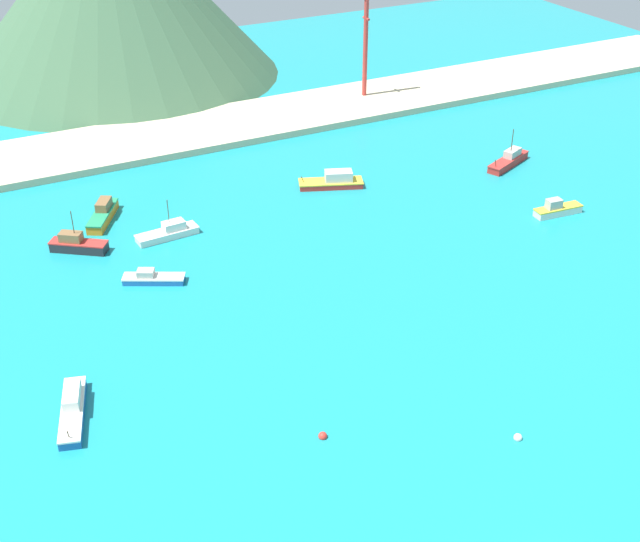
{
  "coord_description": "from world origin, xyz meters",
  "views": [
    {
      "loc": [
        -38.13,
        -32.28,
        56.33
      ],
      "look_at": [
        4.23,
        50.52,
        0.71
      ],
      "focal_mm": 47.09,
      "sensor_mm": 36.0,
      "label": 1
    }
  ],
  "objects_px": {
    "fishing_boat_10": "(153,278)",
    "fishing_boat_12": "(77,244)",
    "fishing_boat_13": "(509,160)",
    "buoy_0": "(323,436)",
    "radio_tower": "(366,34)",
    "fishing_boat_2": "(103,214)",
    "fishing_boat_6": "(169,232)",
    "buoy_1": "(518,438)",
    "fishing_boat_4": "(557,209)",
    "fishing_boat_5": "(73,408)",
    "fishing_boat_1": "(333,181)"
  },
  "relations": [
    {
      "from": "buoy_1",
      "to": "fishing_boat_4",
      "type": "bearing_deg",
      "value": 45.15
    },
    {
      "from": "fishing_boat_1",
      "to": "fishing_boat_12",
      "type": "xyz_separation_m",
      "value": [
        -40.62,
        -2.36,
        0.08
      ]
    },
    {
      "from": "fishing_boat_1",
      "to": "fishing_boat_4",
      "type": "height_order",
      "value": "fishing_boat_4"
    },
    {
      "from": "fishing_boat_1",
      "to": "buoy_1",
      "type": "bearing_deg",
      "value": -100.49
    },
    {
      "from": "fishing_boat_4",
      "to": "buoy_1",
      "type": "xyz_separation_m",
      "value": [
        -35.82,
        -36.0,
        -0.72
      ]
    },
    {
      "from": "buoy_1",
      "to": "fishing_boat_5",
      "type": "bearing_deg",
      "value": 148.23
    },
    {
      "from": "fishing_boat_2",
      "to": "radio_tower",
      "type": "height_order",
      "value": "radio_tower"
    },
    {
      "from": "buoy_1",
      "to": "radio_tower",
      "type": "height_order",
      "value": "radio_tower"
    },
    {
      "from": "fishing_boat_5",
      "to": "buoy_1",
      "type": "height_order",
      "value": "fishing_boat_5"
    },
    {
      "from": "fishing_boat_1",
      "to": "fishing_boat_10",
      "type": "height_order",
      "value": "fishing_boat_1"
    },
    {
      "from": "fishing_boat_1",
      "to": "radio_tower",
      "type": "distance_m",
      "value": 42.25
    },
    {
      "from": "fishing_boat_6",
      "to": "radio_tower",
      "type": "height_order",
      "value": "radio_tower"
    },
    {
      "from": "radio_tower",
      "to": "fishing_boat_10",
      "type": "bearing_deg",
      "value": -140.81
    },
    {
      "from": "fishing_boat_2",
      "to": "radio_tower",
      "type": "distance_m",
      "value": 66.39
    },
    {
      "from": "fishing_boat_12",
      "to": "buoy_1",
      "type": "bearing_deg",
      "value": -62.66
    },
    {
      "from": "fishing_boat_10",
      "to": "fishing_boat_12",
      "type": "relative_size",
      "value": 1.04
    },
    {
      "from": "fishing_boat_4",
      "to": "fishing_boat_10",
      "type": "distance_m",
      "value": 59.45
    },
    {
      "from": "fishing_boat_1",
      "to": "fishing_boat_13",
      "type": "distance_m",
      "value": 30.37
    },
    {
      "from": "fishing_boat_4",
      "to": "fishing_boat_10",
      "type": "bearing_deg",
      "value": 171.59
    },
    {
      "from": "fishing_boat_1",
      "to": "radio_tower",
      "type": "relative_size",
      "value": 0.4
    },
    {
      "from": "fishing_boat_13",
      "to": "buoy_0",
      "type": "height_order",
      "value": "fishing_boat_13"
    },
    {
      "from": "fishing_boat_6",
      "to": "fishing_boat_10",
      "type": "distance_m",
      "value": 12.13
    },
    {
      "from": "fishing_boat_12",
      "to": "fishing_boat_13",
      "type": "relative_size",
      "value": 0.76
    },
    {
      "from": "fishing_boat_13",
      "to": "fishing_boat_1",
      "type": "bearing_deg",
      "value": 168.8
    },
    {
      "from": "fishing_boat_4",
      "to": "fishing_boat_6",
      "type": "bearing_deg",
      "value": 159.93
    },
    {
      "from": "fishing_boat_12",
      "to": "radio_tower",
      "type": "height_order",
      "value": "radio_tower"
    },
    {
      "from": "fishing_boat_6",
      "to": "buoy_1",
      "type": "relative_size",
      "value": 10.48
    },
    {
      "from": "fishing_boat_5",
      "to": "fishing_boat_2",
      "type": "bearing_deg",
      "value": 71.46
    },
    {
      "from": "fishing_boat_12",
      "to": "fishing_boat_6",
      "type": "bearing_deg",
      "value": -8.43
    },
    {
      "from": "fishing_boat_12",
      "to": "radio_tower",
      "type": "distance_m",
      "value": 74.47
    },
    {
      "from": "fishing_boat_2",
      "to": "fishing_boat_13",
      "type": "xyz_separation_m",
      "value": [
        64.97,
        -11.01,
        -0.09
      ]
    },
    {
      "from": "fishing_boat_2",
      "to": "buoy_0",
      "type": "distance_m",
      "value": 56.25
    },
    {
      "from": "fishing_boat_10",
      "to": "fishing_boat_12",
      "type": "height_order",
      "value": "fishing_boat_12"
    },
    {
      "from": "buoy_0",
      "to": "fishing_boat_12",
      "type": "bearing_deg",
      "value": 104.67
    },
    {
      "from": "fishing_boat_2",
      "to": "fishing_boat_13",
      "type": "bearing_deg",
      "value": -9.62
    },
    {
      "from": "fishing_boat_5",
      "to": "buoy_1",
      "type": "bearing_deg",
      "value": -31.77
    },
    {
      "from": "fishing_boat_13",
      "to": "buoy_1",
      "type": "height_order",
      "value": "fishing_boat_13"
    },
    {
      "from": "fishing_boat_1",
      "to": "fishing_boat_13",
      "type": "height_order",
      "value": "fishing_boat_13"
    },
    {
      "from": "fishing_boat_13",
      "to": "radio_tower",
      "type": "bearing_deg",
      "value": 98.52
    },
    {
      "from": "fishing_boat_4",
      "to": "radio_tower",
      "type": "bearing_deg",
      "value": 90.75
    },
    {
      "from": "fishing_boat_12",
      "to": "buoy_0",
      "type": "distance_m",
      "value": 49.95
    },
    {
      "from": "fishing_boat_1",
      "to": "fishing_boat_5",
      "type": "relative_size",
      "value": 1.0
    },
    {
      "from": "fishing_boat_4",
      "to": "radio_tower",
      "type": "distance_m",
      "value": 57.4
    },
    {
      "from": "fishing_boat_6",
      "to": "fishing_boat_13",
      "type": "xyz_separation_m",
      "value": [
        58.1,
        -1.72,
        0.12
      ]
    },
    {
      "from": "buoy_0",
      "to": "buoy_1",
      "type": "bearing_deg",
      "value": -27.73
    },
    {
      "from": "buoy_1",
      "to": "radio_tower",
      "type": "bearing_deg",
      "value": 69.14
    },
    {
      "from": "fishing_boat_5",
      "to": "fishing_boat_10",
      "type": "distance_m",
      "value": 25.94
    },
    {
      "from": "fishing_boat_6",
      "to": "buoy_1",
      "type": "distance_m",
      "value": 58.03
    },
    {
      "from": "fishing_boat_2",
      "to": "buoy_0",
      "type": "height_order",
      "value": "fishing_boat_2"
    },
    {
      "from": "fishing_boat_6",
      "to": "fishing_boat_10",
      "type": "height_order",
      "value": "fishing_boat_6"
    }
  ]
}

